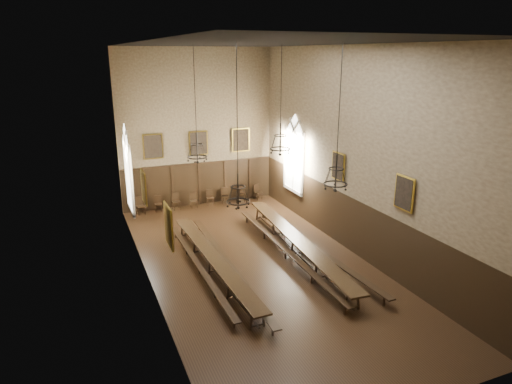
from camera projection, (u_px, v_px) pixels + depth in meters
floor at (258, 266)px, 19.39m from camera, size 9.00×18.00×0.02m
ceiling at (258, 43)px, 16.76m from camera, size 9.00×18.00×0.02m
wall_back at (197, 129)px, 26.04m from camera, size 9.00×0.02×9.00m
wall_front at (415, 248)px, 10.11m from camera, size 9.00×0.02×9.00m
wall_left at (143, 173)px, 16.42m from camera, size 0.02×18.00×9.00m
wall_right at (354, 153)px, 19.72m from camera, size 0.02×18.00×9.00m
wainscot_panelling at (258, 238)px, 19.02m from camera, size 9.00×18.00×2.50m
table_left at (214, 265)px, 18.57m from camera, size 0.92×9.48×0.74m
table_right at (297, 247)px, 20.22m from camera, size 1.46×10.68×0.83m
bench_left_outer at (199, 268)px, 18.56m from camera, size 0.30×9.03×0.41m
bench_left_inner at (227, 265)px, 18.72m from camera, size 0.58×10.34×0.46m
bench_right_inner at (285, 252)px, 19.94m from camera, size 0.45×10.43×0.47m
bench_right_outer at (311, 248)px, 20.36m from camera, size 0.87×10.53×0.47m
chair_0 at (141, 209)px, 25.48m from camera, size 0.52×0.52×0.98m
chair_1 at (158, 207)px, 25.98m from camera, size 0.44×0.44×0.88m
chair_2 at (176, 204)px, 26.25m from camera, size 0.46×0.46×0.99m
chair_3 at (194, 203)px, 26.61m from camera, size 0.39×0.39×0.86m
chair_4 at (210, 200)px, 27.09m from camera, size 0.44×0.44×0.90m
chair_5 at (225, 198)px, 27.38m from camera, size 0.49×0.49×0.93m
chair_6 at (241, 197)px, 27.70m from camera, size 0.53×0.53×0.97m
chair_7 at (258, 195)px, 28.13m from camera, size 0.51×0.51×0.91m
chandelier_back_left at (197, 150)px, 19.53m from camera, size 0.85×0.85×4.79m
chandelier_back_right at (280, 143)px, 20.58m from camera, size 0.95×0.95×4.68m
chandelier_front_left at (238, 190)px, 14.83m from camera, size 0.78×0.78×5.15m
chandelier_front_right at (336, 175)px, 16.04m from camera, size 0.86×0.86×4.94m
portrait_back_0 at (153, 147)px, 25.20m from camera, size 1.10×0.12×1.40m
portrait_back_1 at (198, 143)px, 26.16m from camera, size 1.10×0.12×1.40m
portrait_back_2 at (241, 140)px, 27.11m from camera, size 1.10×0.12×1.40m
portrait_left_0 at (144, 187)px, 17.59m from camera, size 0.12×1.00×1.30m
portrait_left_1 at (169, 226)px, 13.61m from camera, size 0.12×1.00×1.30m
portrait_right_0 at (338, 166)px, 20.79m from camera, size 0.12×1.00×1.30m
portrait_right_1 at (404, 193)px, 16.82m from camera, size 0.12×1.00×1.30m
window_right at (294, 153)px, 24.88m from camera, size 0.20×2.20×4.60m
window_left at (128, 169)px, 21.64m from camera, size 0.20×2.20×4.60m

